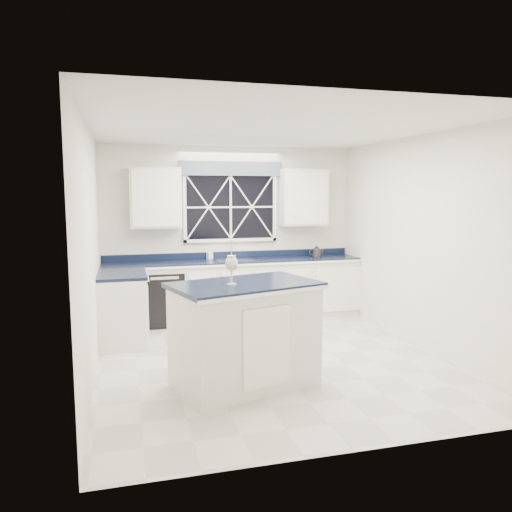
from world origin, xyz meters
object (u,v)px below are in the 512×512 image
object	(u,v)px
faucet	(232,248)
soap_bottle	(210,254)
island	(245,334)
wine_glass	(231,264)
kettle	(317,251)
dishwasher	(163,297)

from	to	relation	value
faucet	soap_bottle	size ratio (longest dim) A/B	1.83
island	wine_glass	bearing A→B (deg)	-172.75
faucet	island	bearing A→B (deg)	-99.69
kettle	faucet	bearing A→B (deg)	-176.34
dishwasher	kettle	bearing A→B (deg)	2.16
faucet	soap_bottle	xyz separation A→B (m)	(-0.36, -0.01, -0.08)
island	soap_bottle	xyz separation A→B (m)	(0.13, 2.85, 0.48)
dishwasher	wine_glass	bearing A→B (deg)	-80.43
wine_glass	dishwasher	bearing A→B (deg)	99.57
faucet	island	distance (m)	2.96
faucet	island	size ratio (longest dim) A/B	0.19
dishwasher	island	size ratio (longest dim) A/B	0.50
faucet	soap_bottle	world-z (taller)	faucet
dishwasher	wine_glass	distance (m)	2.91
wine_glass	island	bearing A→B (deg)	23.58
soap_bottle	dishwasher	bearing A→B (deg)	-166.17
dishwasher	island	distance (m)	2.74
island	soap_bottle	size ratio (longest dim) A/B	9.89
kettle	wine_glass	bearing A→B (deg)	-118.08
soap_bottle	faucet	bearing A→B (deg)	1.77
wine_glass	soap_bottle	xyz separation A→B (m)	(0.28, 2.92, -0.26)
island	dishwasher	bearing A→B (deg)	86.56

